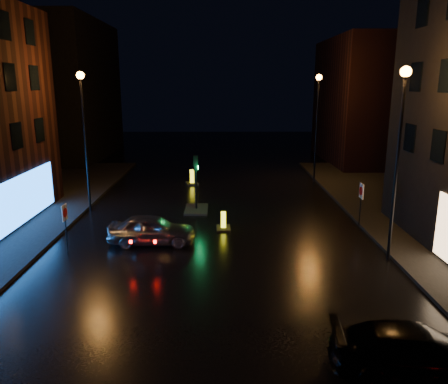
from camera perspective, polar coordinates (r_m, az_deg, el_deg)
The scene contains 13 objects.
ground at distance 14.38m, azimuth -1.76°, elevation -18.28°, with size 120.00×120.00×0.00m, color black.
building_far_left at distance 49.92m, azimuth -20.00°, elevation 12.37°, with size 8.00×16.00×14.00m, color black.
building_far_right at distance 46.57m, azimuth 18.31°, elevation 11.21°, with size 8.00×14.00×12.00m, color black.
street_lamp_lfar at distance 27.48m, azimuth -17.85°, elevation 8.89°, with size 0.44×0.44×8.37m.
street_lamp_rnear at distance 19.75m, azimuth 21.96°, elevation 6.82°, with size 0.44×0.44×8.37m.
street_lamp_rfar at distance 35.03m, azimuth 12.09°, elevation 10.20°, with size 0.44×0.44×8.37m.
traffic_signal at distance 27.17m, azimuth -3.63°, elevation -1.38°, with size 1.40×2.40×3.45m.
silver_hatchback at distance 21.78m, azimuth -9.39°, elevation -4.86°, with size 1.70×4.23×1.44m, color #9B9DA2.
dark_sedan at distance 13.53m, azimuth 23.93°, elevation -18.54°, with size 1.88×4.63×1.34m, color black.
bollard_near at distance 23.73m, azimuth -0.08°, elevation -4.36°, with size 0.77×1.14×0.98m.
bollard_far at distance 34.37m, azimuth -4.19°, elevation 1.45°, with size 1.14×1.48×1.16m.
road_sign_left at distance 21.49m, azimuth -20.06°, elevation -3.04°, with size 0.09×0.55×2.27m.
road_sign_right at distance 24.63m, azimuth 17.48°, elevation -0.35°, with size 0.08×0.60×2.48m.
Camera 1 is at (0.33, -12.16, 7.67)m, focal length 35.00 mm.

